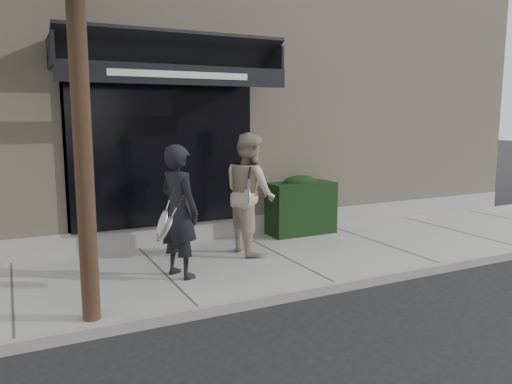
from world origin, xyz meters
TOP-DOWN VIEW (x-y plane):
  - ground at (0.00, 0.00)m, footprint 80.00×80.00m
  - sidewalk at (0.00, 0.00)m, footprint 20.00×3.00m
  - curb at (0.00, -1.55)m, footprint 20.00×0.10m
  - building_facade at (-0.01, 4.96)m, footprint 14.30×8.04m
  - hedge at (1.10, 1.25)m, footprint 1.30×0.70m
  - pedestrian_front at (-1.82, -0.28)m, footprint 0.79×0.92m
  - pedestrian_back at (-0.37, 0.45)m, footprint 0.77×0.99m

SIDE VIEW (x-z plane):
  - ground at x=0.00m, z-range 0.00..0.00m
  - sidewalk at x=0.00m, z-range 0.00..0.12m
  - curb at x=0.00m, z-range 0.00..0.14m
  - hedge at x=1.10m, z-range 0.09..1.23m
  - pedestrian_front at x=-1.82m, z-range 0.12..2.01m
  - pedestrian_back at x=-0.37m, z-range 0.12..2.13m
  - building_facade at x=-0.01m, z-range -0.08..5.56m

